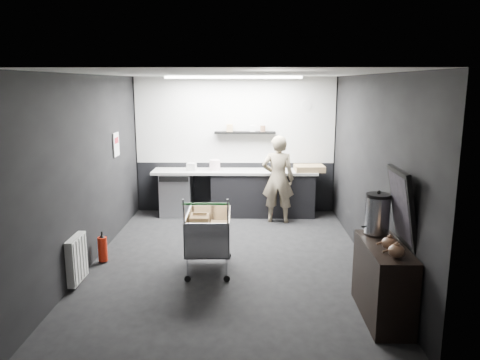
{
  "coord_description": "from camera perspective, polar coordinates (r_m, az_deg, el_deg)",
  "views": [
    {
      "loc": [
        0.28,
        -6.55,
        2.58
      ],
      "look_at": [
        0.14,
        0.4,
        1.13
      ],
      "focal_mm": 35.0,
      "sensor_mm": 36.0,
      "label": 1
    }
  ],
  "objects": [
    {
      "name": "floor",
      "position": [
        7.05,
        -1.25,
        -9.7
      ],
      "size": [
        5.5,
        5.5,
        0.0
      ],
      "primitive_type": "plane",
      "color": "black",
      "rests_on": "ground"
    },
    {
      "name": "ceiling",
      "position": [
        6.56,
        -1.36,
        12.83
      ],
      "size": [
        5.5,
        5.5,
        0.0
      ],
      "primitive_type": "plane",
      "rotation": [
        3.14,
        0.0,
        0.0
      ],
      "color": "silver",
      "rests_on": "wall_back"
    },
    {
      "name": "wall_back",
      "position": [
        9.38,
        -0.61,
        4.26
      ],
      "size": [
        5.5,
        0.0,
        5.5
      ],
      "primitive_type": "plane",
      "rotation": [
        1.57,
        0.0,
        0.0
      ],
      "color": "black",
      "rests_on": "floor"
    },
    {
      "name": "wall_front",
      "position": [
        4.0,
        -2.94,
        -6.14
      ],
      "size": [
        5.5,
        0.0,
        5.5
      ],
      "primitive_type": "plane",
      "rotation": [
        -1.57,
        0.0,
        0.0
      ],
      "color": "black",
      "rests_on": "floor"
    },
    {
      "name": "wall_left",
      "position": [
        7.04,
        -17.79,
        1.16
      ],
      "size": [
        0.0,
        5.5,
        5.5
      ],
      "primitive_type": "plane",
      "rotation": [
        1.57,
        0.0,
        1.57
      ],
      "color": "black",
      "rests_on": "floor"
    },
    {
      "name": "wall_right",
      "position": [
        6.88,
        15.57,
        1.05
      ],
      "size": [
        0.0,
        5.5,
        5.5
      ],
      "primitive_type": "plane",
      "rotation": [
        1.57,
        0.0,
        -1.57
      ],
      "color": "black",
      "rests_on": "floor"
    },
    {
      "name": "kitchen_wall_panel",
      "position": [
        9.31,
        -0.62,
        7.3
      ],
      "size": [
        3.95,
        0.02,
        1.7
      ],
      "primitive_type": "cube",
      "color": "silver",
      "rests_on": "wall_back"
    },
    {
      "name": "dado_panel",
      "position": [
        9.51,
        -0.6,
        -0.84
      ],
      "size": [
        3.95,
        0.02,
        1.0
      ],
      "primitive_type": "cube",
      "color": "black",
      "rests_on": "wall_back"
    },
    {
      "name": "floating_shelf",
      "position": [
        9.22,
        0.61,
        5.81
      ],
      "size": [
        1.2,
        0.22,
        0.04
      ],
      "primitive_type": "cube",
      "color": "black",
      "rests_on": "wall_back"
    },
    {
      "name": "wall_clock",
      "position": [
        9.35,
        8.09,
        9.04
      ],
      "size": [
        0.2,
        0.03,
        0.2
      ],
      "primitive_type": "cylinder",
      "rotation": [
        1.57,
        0.0,
        0.0
      ],
      "color": "silver",
      "rests_on": "wall_back"
    },
    {
      "name": "poster",
      "position": [
        8.23,
        -14.87,
        4.21
      ],
      "size": [
        0.02,
        0.3,
        0.4
      ],
      "primitive_type": "cube",
      "color": "white",
      "rests_on": "wall_left"
    },
    {
      "name": "poster_red_band",
      "position": [
        8.22,
        -14.86,
        4.69
      ],
      "size": [
        0.02,
        0.22,
        0.1
      ],
      "primitive_type": "cube",
      "color": "#B41625",
      "rests_on": "poster"
    },
    {
      "name": "radiator",
      "position": [
        6.47,
        -19.28,
        -9.08
      ],
      "size": [
        0.1,
        0.5,
        0.6
      ],
      "primitive_type": "cube",
      "color": "silver",
      "rests_on": "wall_left"
    },
    {
      "name": "ceiling_strip",
      "position": [
        8.4,
        -0.81,
        12.4
      ],
      "size": [
        2.4,
        0.2,
        0.04
      ],
      "primitive_type": "cube",
      "color": "white",
      "rests_on": "ceiling"
    },
    {
      "name": "prep_counter",
      "position": [
        9.22,
        0.18,
        -1.52
      ],
      "size": [
        3.2,
        0.61,
        0.9
      ],
      "color": "black",
      "rests_on": "floor"
    },
    {
      "name": "person",
      "position": [
        8.72,
        4.65,
        0.11
      ],
      "size": [
        0.64,
        0.46,
        1.64
      ],
      "primitive_type": "imported",
      "rotation": [
        0.0,
        0.0,
        3.03
      ],
      "color": "#B9AF93",
      "rests_on": "floor"
    },
    {
      "name": "shopping_cart",
      "position": [
        6.54,
        -3.87,
        -6.54
      ],
      "size": [
        0.62,
        1.0,
        1.1
      ],
      "color": "silver",
      "rests_on": "floor"
    },
    {
      "name": "sideboard",
      "position": [
        5.51,
        17.13,
        -10.51
      ],
      "size": [
        0.48,
        1.12,
        1.68
      ],
      "color": "black",
      "rests_on": "floor"
    },
    {
      "name": "fire_extinguisher",
      "position": [
        7.17,
        -16.4,
        -7.98
      ],
      "size": [
        0.13,
        0.13,
        0.44
      ],
      "color": "#AB1C0B",
      "rests_on": "floor"
    },
    {
      "name": "cardboard_box",
      "position": [
        9.14,
        8.45,
        1.43
      ],
      "size": [
        0.58,
        0.45,
        0.11
      ],
      "primitive_type": "cube",
      "rotation": [
        0.0,
        0.0,
        0.05
      ],
      "color": "tan",
      "rests_on": "prep_counter"
    },
    {
      "name": "pink_tub",
      "position": [
        9.13,
        -3.09,
        1.83
      ],
      "size": [
        0.21,
        0.21,
        0.21
      ],
      "primitive_type": "cylinder",
      "color": "white",
      "rests_on": "prep_counter"
    },
    {
      "name": "white_container",
      "position": [
        9.13,
        -5.93,
        1.61
      ],
      "size": [
        0.19,
        0.16,
        0.15
      ],
      "primitive_type": "cube",
      "rotation": [
        0.0,
        0.0,
        -0.17
      ],
      "color": "silver",
      "rests_on": "prep_counter"
    }
  ]
}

